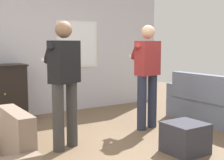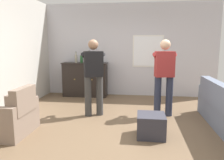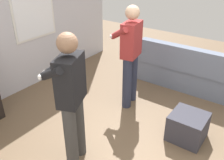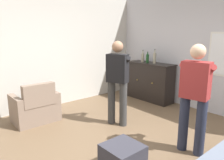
% 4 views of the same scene
% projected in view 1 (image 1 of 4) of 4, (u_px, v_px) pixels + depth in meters
% --- Properties ---
extents(ground, '(10.40, 10.40, 0.00)m').
position_uv_depth(ground, '(130.00, 150.00, 4.11)').
color(ground, brown).
extents(wall_back_with_window, '(5.20, 0.15, 2.80)m').
position_uv_depth(wall_back_with_window, '(52.00, 43.00, 6.17)').
color(wall_back_with_window, silver).
rests_on(wall_back_with_window, ground).
extents(ottoman, '(0.48, 0.48, 0.39)m').
position_uv_depth(ottoman, '(185.00, 138.00, 3.98)').
color(ottoman, '#33333D').
rests_on(ottoman, ground).
extents(person_standing_left, '(0.51, 0.52, 1.68)m').
position_uv_depth(person_standing_left, '(64.00, 79.00, 4.07)').
color(person_standing_left, '#383838').
rests_on(person_standing_left, ground).
extents(person_standing_right, '(0.55, 0.51, 1.68)m').
position_uv_depth(person_standing_right, '(147.00, 72.00, 5.04)').
color(person_standing_right, '#282D42').
rests_on(person_standing_right, ground).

